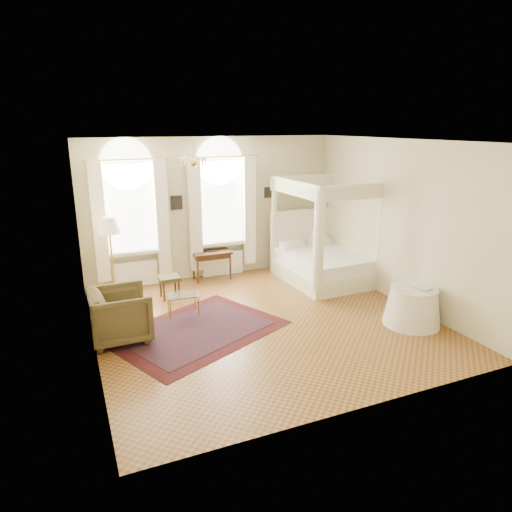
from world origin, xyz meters
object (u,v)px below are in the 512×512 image
(nightstand, at_px, (313,255))
(canopy_bed, at_px, (324,258))
(side_table, at_px, (412,306))
(coffee_table, at_px, (183,296))
(stool, at_px, (169,280))
(armchair, at_px, (120,315))
(writing_desk, at_px, (212,256))
(floor_lamp, at_px, (109,230))

(nightstand, bearing_deg, canopy_bed, -107.39)
(side_table, bearing_deg, coffee_table, 151.21)
(canopy_bed, height_order, stool, canopy_bed)
(canopy_bed, relative_size, armchair, 2.40)
(nightstand, bearing_deg, armchair, -155.29)
(writing_desk, distance_m, coffee_table, 2.16)
(canopy_bed, bearing_deg, side_table, -85.46)
(canopy_bed, height_order, writing_desk, canopy_bed)
(canopy_bed, relative_size, floor_lamp, 1.36)
(canopy_bed, height_order, floor_lamp, canopy_bed)
(nightstand, distance_m, stool, 4.00)
(nightstand, height_order, stool, nightstand)
(armchair, distance_m, side_table, 5.23)
(nightstand, bearing_deg, floor_lamp, -176.39)
(armchair, distance_m, coffee_table, 1.39)
(writing_desk, relative_size, side_table, 0.88)
(canopy_bed, height_order, armchair, canopy_bed)
(stool, relative_size, coffee_table, 0.74)
(armchair, bearing_deg, coffee_table, -63.73)
(canopy_bed, relative_size, nightstand, 3.98)
(coffee_table, bearing_deg, stool, 92.04)
(coffee_table, bearing_deg, canopy_bed, 10.75)
(nightstand, bearing_deg, side_table, -91.72)
(writing_desk, bearing_deg, canopy_bed, -25.28)
(writing_desk, distance_m, floor_lamp, 2.49)
(canopy_bed, distance_m, nightstand, 1.14)
(nightstand, relative_size, coffee_table, 0.92)
(side_table, bearing_deg, stool, 141.27)
(coffee_table, relative_size, floor_lamp, 0.37)
(stool, bearing_deg, floor_lamp, 157.73)
(stool, height_order, armchair, armchair)
(writing_desk, bearing_deg, armchair, -134.77)
(coffee_table, distance_m, floor_lamp, 2.12)
(nightstand, relative_size, floor_lamp, 0.34)
(stool, relative_size, side_table, 0.47)
(coffee_table, bearing_deg, writing_desk, 57.05)
(nightstand, height_order, writing_desk, writing_desk)
(nightstand, xyz_separation_m, writing_desk, (-2.72, 0.07, 0.28))
(writing_desk, distance_m, side_table, 4.69)
(coffee_table, bearing_deg, armchair, -153.34)
(stool, bearing_deg, side_table, -38.73)
(armchair, bearing_deg, side_table, -106.59)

